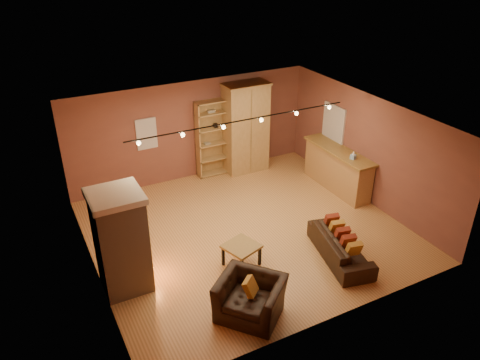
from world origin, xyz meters
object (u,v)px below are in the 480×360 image
loveseat (341,242)px  bookcase (211,137)px  armchair (250,292)px  armoire (246,128)px  bar_counter (337,169)px  coffee_table (241,248)px  fireplace (121,241)px

loveseat → bookcase: bearing=22.1°
loveseat → armchair: 2.62m
armoire → bar_counter: 2.85m
armoire → loveseat: (-0.20, -4.76, -0.92)m
armchair → coffee_table: bearing=118.3°
bookcase → armchair: bookcase is taller
fireplace → armchair: 2.64m
bookcase → armchair: 5.88m
armoire → bar_counter: armoire is taller
fireplace → armchair: fireplace is taller
fireplace → bookcase: 5.16m
fireplace → coffee_table: bearing=-11.8°
fireplace → loveseat: size_ratio=1.05×
loveseat → armchair: bearing=116.3°
armoire → coffee_table: size_ratio=3.18×
armchair → coffee_table: size_ratio=1.65×
loveseat → coffee_table: (-2.02, 0.76, 0.03)m
bar_counter → loveseat: 3.20m
armchair → armoire: bearing=112.4°
armoire → bookcase: bearing=167.7°
bookcase → bar_counter: bookcase is taller
armoire → bar_counter: (1.68, -2.18, -0.74)m
armchair → loveseat: bearing=62.8°
bookcase → loveseat: (0.79, -4.98, -0.74)m
bookcase → armchair: size_ratio=1.63×
fireplace → armoire: armoire is taller
armoire → coffee_table: armoire is taller
bookcase → armoire: armoire is taller
armoire → armchair: (-2.75, -5.36, -0.81)m
armoire → armchair: 6.08m
bookcase → armchair: (-1.76, -5.58, -0.63)m
fireplace → armoire: 5.77m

